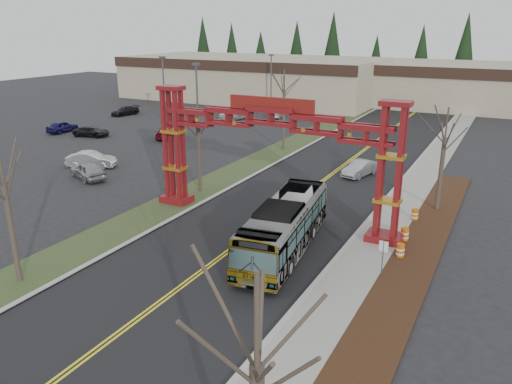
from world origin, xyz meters
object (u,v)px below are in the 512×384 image
Objects in this scene: bare_tree_median_mid at (198,127)px; street_sign at (383,252)px; retail_building_east at (492,86)px; transit_bus at (285,226)px; gateway_arch at (271,137)px; light_pole_far at (271,79)px; parked_car_mid_a at (166,133)px; retail_building_west at (253,78)px; bare_tree_right_near at (257,367)px; parked_car_far_b at (234,115)px; bare_tree_median_near at (4,187)px; barrel_mid at (405,235)px; parked_car_far_a at (277,113)px; bare_tree_right_far at (445,138)px; bare_tree_median_far at (284,91)px; parked_car_near_a at (88,170)px; barrel_south at (400,251)px; parked_car_far_c at (125,111)px; light_pole_mid at (164,87)px; light_pole_near at (197,102)px; parked_car_mid_b at (62,127)px; parked_car_near_c at (91,131)px; silver_sedan at (360,168)px; barrel_north at (415,215)px.

bare_tree_median_mid is 19.13m from street_sign.
transit_bus is at bearing -96.13° from retail_building_east.
gateway_arch is 2.06× the size of light_pole_far.
transit_bus is 34.39m from parked_car_mid_a.
bare_tree_right_near is (40.00, -75.09, 2.12)m from retail_building_west.
bare_tree_median_near reaches higher than parked_car_far_b.
bare_tree_median_mid is 7.88× the size of barrel_mid.
retail_building_east is 40.70× the size of barrel_mid.
bare_tree_right_far reaches higher than parked_car_far_a.
parked_car_near_a is at bearing -120.78° from bare_tree_median_far.
parked_car_far_b reaches higher than barrel_south.
bare_tree_median_mid reaches higher than parked_car_far_c.
light_pole_mid reaches higher than bare_tree_median_mid.
light_pole_near is 15.62m from light_pole_mid.
transit_bus is 2.53× the size of parked_car_near_a.
street_sign is at bearing 28.89° from bare_tree_median_near.
light_pole_mid is at bearing 129.65° from transit_bus.
parked_car_far_b is at bearing -130.73° from parked_car_mid_b.
parked_car_far_c is at bearing 163.65° from bare_tree_median_far.
retail_building_west is at bearing 110.17° from light_pole_near.
parked_car_far_b is at bearing -102.71° from light_pole_far.
parked_car_near_c is 0.91× the size of parked_car_far_b.
parked_car_far_c is at bearing 156.69° from bare_tree_right_far.
parked_car_mid_a is 1.06× the size of parked_car_mid_b.
light_pole_mid is (-8.55, 22.43, 4.56)m from parked_car_near_a.
silver_sedan is 25.94m from parked_car_mid_a.
barrel_south is at bearing 35.25° from bare_tree_median_near.
bare_tree_median_mid reaches higher than retail_building_east.
gateway_arch is 10.66m from barrel_mid.
parked_car_mid_b is 29.85m from parked_car_far_a.
gateway_arch reaches higher than parked_car_far_a.
silver_sedan is at bearing -19.02° from light_pole_mid.
parked_car_near_a reaches higher than parked_car_far_c.
light_pole_near reaches higher than transit_bus.
bare_tree_median_far is 0.98× the size of light_pole_far.
parked_car_far_b is at bearing 156.33° from silver_sedan.
silver_sedan is 0.49× the size of bare_tree_median_far.
light_pole_mid is at bearing 175.88° from silver_sedan.
parked_car_far_c is at bearing 27.10° from parked_car_far_b.
retail_building_west reaches higher than bare_tree_median_near.
light_pole_far is at bearing 67.81° from light_pole_mid.
transit_bus is 52.82m from parked_car_far_c.
light_pole_far reaches higher than barrel_mid.
barrel_north is at bearing 93.61° from barrel_south.
bare_tree_right_near reaches higher than barrel_south.
transit_bus is at bearing -73.36° from silver_sedan.
light_pole_far is (-3.08, 4.06, 4.48)m from parked_car_far_a.
bare_tree_median_far reaches higher than street_sign.
bare_tree_median_far is (0.00, 33.65, 1.08)m from bare_tree_median_near.
parked_car_far_c is 0.52× the size of bare_tree_median_far.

